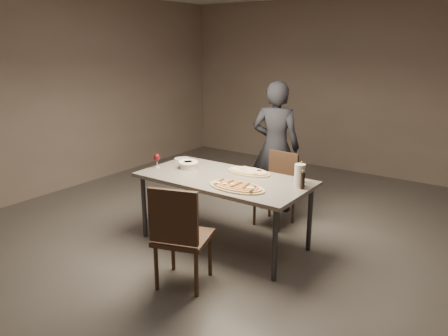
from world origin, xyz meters
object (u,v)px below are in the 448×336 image
Objects in this scene: bread_basket at (188,164)px; diner at (276,147)px; ham_pizza at (249,172)px; chair_near at (179,232)px; pepper_mill_left at (303,180)px; carafe at (300,175)px; chair_far at (278,184)px; dining_table at (224,182)px; zucchini_pizza at (237,186)px.

diner reaches higher than bread_basket.
ham_pizza is 1.26m from chair_near.
carafe reaches higher than pepper_mill_left.
bread_basket is at bearing 107.17° from chair_near.
diner is (0.47, 1.16, 0.03)m from bread_basket.
diner is (-0.19, 0.94, 0.07)m from ham_pizza.
chair_far is at bearing 101.01° from ham_pizza.
chair_near is (0.20, -0.95, -0.16)m from dining_table.
ham_pizza is at bearing 172.33° from carafe.
chair_near is (-0.10, -0.74, -0.23)m from zucchini_pizza.
chair_near reaches higher than chair_far.
bread_basket is at bearing -143.94° from ham_pizza.
dining_table is 8.22× the size of carafe.
zucchini_pizza is 0.63m from pepper_mill_left.
zucchini_pizza is at bearing -147.28° from pepper_mill_left.
chair_near is 0.58× the size of diner.
bread_basket is at bearing 173.89° from dining_table.
ham_pizza is 0.70m from bread_basket.
ham_pizza is 2.26× the size of bread_basket.
bread_basket is at bearing 52.66° from diner.
diner is (-0.89, 1.09, -0.01)m from pepper_mill_left.
dining_table is at bearing 83.16° from chair_near.
ham_pizza is (0.13, 0.28, 0.07)m from dining_table.
carafe is at bearing 14.25° from dining_table.
dining_table is 0.99m from chair_near.
ham_pizza is at bearing 167.58° from pepper_mill_left.
bread_basket reaches higher than dining_table.
chair_near is 2.21m from diner.
chair_near reaches higher than dining_table.
pepper_mill_left is at bearing 48.35° from zucchini_pizza.
chair_near is at bearing -54.11° from bread_basket.
zucchini_pizza is at bearing -35.36° from dining_table.
dining_table is 0.85m from pepper_mill_left.
ham_pizza is (-0.17, 0.49, -0.00)m from zucchini_pizza.
bread_basket is at bearing 177.60° from zucchini_pizza.
chair_near is at bearing -120.28° from pepper_mill_left.
dining_table is at bearing -165.75° from carafe.
chair_near is (-0.63, -1.08, -0.30)m from pepper_mill_left.
bread_basket is 0.26× the size of chair_far.
pepper_mill_left is 0.10m from carafe.
diner is at bearing 119.87° from zucchini_pizza.
carafe is at bearing 134.56° from chair_far.
dining_table is at bearing -171.41° from pepper_mill_left.
dining_table is at bearing -97.17° from ham_pizza.
pepper_mill_left is at bearing 134.76° from chair_far.
bread_basket is 1.36m from pepper_mill_left.
bread_basket is at bearing 51.05° from chair_far.
diner is at bearing 129.18° from pepper_mill_left.
carafe is (-0.06, 0.07, 0.02)m from pepper_mill_left.
ham_pizza is at bearing 87.02° from chair_far.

